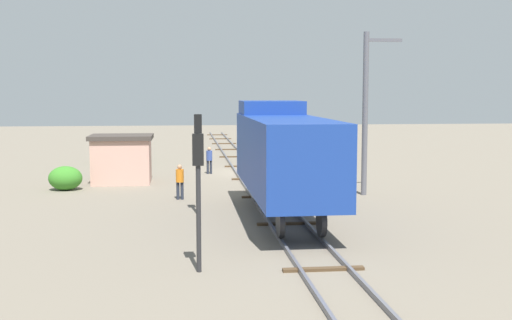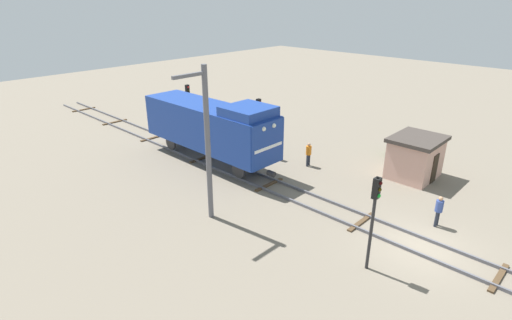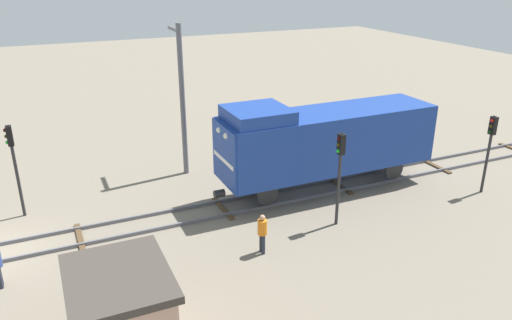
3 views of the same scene
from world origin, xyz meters
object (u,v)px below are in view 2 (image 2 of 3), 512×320
(worker_near_track, at_px, (439,209))
(worker_by_signal, at_px, (309,153))
(catenary_mast, at_px, (207,142))
(relay_hut, at_px, (415,157))
(traffic_signal_near, at_px, (374,208))
(traffic_signal_mid, at_px, (259,116))
(locomotive, at_px, (211,125))
(traffic_signal_far, at_px, (188,99))

(worker_near_track, distance_m, worker_by_signal, 9.72)
(worker_near_track, xyz_separation_m, catenary_mast, (-7.46, 9.17, 3.31))
(worker_near_track, xyz_separation_m, relay_hut, (5.10, 3.49, 0.40))
(relay_hut, bearing_deg, traffic_signal_near, -166.12)
(worker_near_track, height_order, catenary_mast, catenary_mast)
(catenary_mast, bearing_deg, traffic_signal_near, -77.39)
(traffic_signal_near, xyz_separation_m, relay_hut, (10.70, 2.64, -1.62))
(traffic_signal_mid, relative_size, worker_by_signal, 2.50)
(catenary_mast, height_order, relay_hut, catenary_mast)
(worker_by_signal, height_order, catenary_mast, catenary_mast)
(catenary_mast, distance_m, relay_hut, 14.09)
(locomotive, bearing_deg, relay_hut, -56.67)
(traffic_signal_far, height_order, worker_by_signal, traffic_signal_far)
(relay_hut, bearing_deg, catenary_mast, 155.68)
(worker_near_track, bearing_deg, relay_hut, -128.45)
(locomotive, height_order, relay_hut, locomotive)
(catenary_mast, bearing_deg, locomotive, 48.55)
(worker_by_signal, bearing_deg, traffic_signal_mid, 89.44)
(traffic_signal_near, height_order, worker_near_track, traffic_signal_near)
(traffic_signal_near, xyz_separation_m, traffic_signal_mid, (6.60, 12.71, -0.06))
(traffic_signal_mid, relative_size, relay_hut, 1.21)
(relay_hut, bearing_deg, traffic_signal_mid, 112.15)
(traffic_signal_mid, height_order, traffic_signal_far, traffic_signal_mid)
(traffic_signal_far, height_order, worker_near_track, traffic_signal_far)
(traffic_signal_near, distance_m, traffic_signal_far, 22.37)
(traffic_signal_near, distance_m, relay_hut, 11.14)
(traffic_signal_mid, distance_m, worker_by_signal, 4.53)
(relay_hut, bearing_deg, worker_near_track, -145.61)
(locomotive, xyz_separation_m, catenary_mast, (-5.06, -5.73, 1.53))
(traffic_signal_far, bearing_deg, traffic_signal_near, -107.70)
(locomotive, relative_size, traffic_signal_mid, 2.73)
(locomotive, distance_m, relay_hut, 13.72)
(traffic_signal_near, relative_size, worker_near_track, 2.55)
(traffic_signal_mid, distance_m, worker_near_track, 13.74)
(traffic_signal_near, height_order, traffic_signal_mid, traffic_signal_near)
(traffic_signal_near, bearing_deg, worker_by_signal, 49.63)
(locomotive, distance_m, traffic_signal_far, 8.10)
(locomotive, distance_m, worker_near_track, 15.19)
(worker_near_track, relative_size, catenary_mast, 0.21)
(locomotive, relative_size, traffic_signal_far, 2.90)
(traffic_signal_near, xyz_separation_m, traffic_signal_far, (6.80, 21.31, -0.23))
(traffic_signal_near, height_order, traffic_signal_far, traffic_signal_near)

